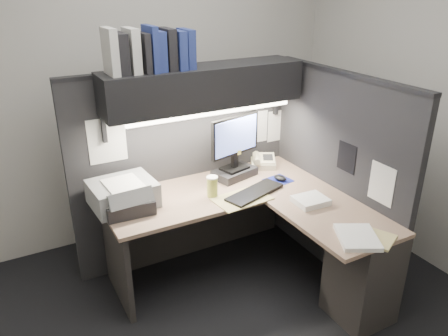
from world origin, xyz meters
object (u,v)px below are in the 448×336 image
at_px(overhead_shelf, 204,86).
at_px(telephone, 263,162).
at_px(keyboard, 255,193).
at_px(notebook_stack, 128,205).
at_px(monitor, 235,153).
at_px(desk, 289,245).
at_px(coffee_cup, 212,187).
at_px(printer, 123,193).

height_order(overhead_shelf, telephone, overhead_shelf).
bearing_deg(keyboard, notebook_stack, 149.65).
distance_m(overhead_shelf, monitor, 0.61).
relative_size(desk, overhead_shelf, 1.10).
height_order(overhead_shelf, monitor, overhead_shelf).
relative_size(telephone, coffee_cup, 1.41).
xyz_separation_m(telephone, notebook_stack, (-1.28, -0.22, 0.01)).
bearing_deg(keyboard, desk, -93.82).
bearing_deg(monitor, keyboard, -108.37).
height_order(overhead_shelf, notebook_stack, overhead_shelf).
bearing_deg(telephone, coffee_cup, -126.57).
relative_size(printer, notebook_stack, 1.33).
height_order(monitor, telephone, monitor).
bearing_deg(overhead_shelf, telephone, 2.08).
distance_m(keyboard, notebook_stack, 0.95).
bearing_deg(monitor, notebook_stack, 174.46).
xyz_separation_m(overhead_shelf, printer, (-0.71, -0.09, -0.68)).
height_order(telephone, printer, printer).
height_order(desk, notebook_stack, notebook_stack).
bearing_deg(telephone, keyboard, -101.25).
distance_m(desk, coffee_cup, 0.71).
bearing_deg(notebook_stack, overhead_shelf, 15.93).
bearing_deg(overhead_shelf, keyboard, -62.25).
xyz_separation_m(desk, telephone, (0.27, 0.77, 0.33)).
xyz_separation_m(printer, notebook_stack, (-0.00, -0.11, -0.04)).
xyz_separation_m(monitor, coffee_cup, (-0.32, -0.23, -0.13)).
bearing_deg(desk, coffee_cup, 129.41).
distance_m(monitor, telephone, 0.38).
relative_size(keyboard, telephone, 2.36).
bearing_deg(monitor, printer, 167.78).
bearing_deg(desk, telephone, 70.89).
bearing_deg(printer, keyboard, -22.38).
xyz_separation_m(keyboard, notebook_stack, (-0.92, 0.20, 0.04)).
bearing_deg(desk, printer, 146.80).
relative_size(desk, notebook_stack, 5.10).
bearing_deg(coffee_cup, telephone, 24.92).
relative_size(coffee_cup, notebook_stack, 0.45).
bearing_deg(monitor, coffee_cup, -159.26).
height_order(desk, printer, printer).
height_order(overhead_shelf, printer, overhead_shelf).
bearing_deg(coffee_cup, notebook_stack, 172.68).
distance_m(keyboard, telephone, 0.56).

